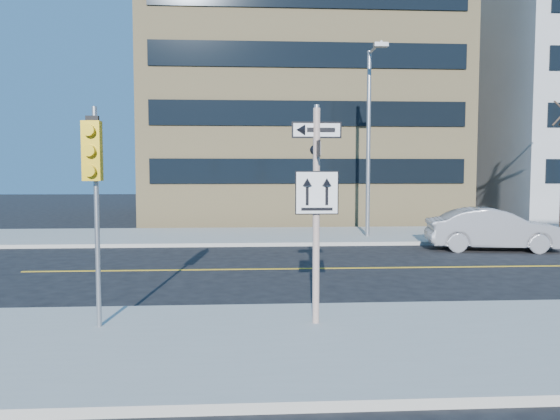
{
  "coord_description": "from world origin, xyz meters",
  "views": [
    {
      "loc": [
        -1.29,
        -12.52,
        3.0
      ],
      "look_at": [
        -0.28,
        4.0,
        1.82
      ],
      "focal_mm": 35.0,
      "sensor_mm": 36.0,
      "label": 1
    }
  ],
  "objects": [
    {
      "name": "parked_car_b",
      "position": [
        8.02,
        7.43,
        0.8
      ],
      "size": [
        2.47,
        5.09,
        1.61
      ],
      "primitive_type": "imported",
      "rotation": [
        0.0,
        0.0,
        1.41
      ],
      "color": "gray",
      "rests_on": "ground"
    },
    {
      "name": "sign_pole",
      "position": [
        0.0,
        -2.51,
        2.44
      ],
      "size": [
        0.92,
        0.92,
        4.06
      ],
      "color": "white",
      "rests_on": "near_sidewalk"
    },
    {
      "name": "traffic_signal",
      "position": [
        -4.0,
        -2.66,
        3.03
      ],
      "size": [
        0.32,
        0.45,
        4.0
      ],
      "color": "gray",
      "rests_on": "near_sidewalk"
    },
    {
      "name": "ground",
      "position": [
        0.0,
        0.0,
        0.0
      ],
      "size": [
        120.0,
        120.0,
        0.0
      ],
      "primitive_type": "plane",
      "color": "black",
      "rests_on": "ground"
    },
    {
      "name": "building_brick",
      "position": [
        2.0,
        25.0,
        9.0
      ],
      "size": [
        18.0,
        18.0,
        18.0
      ],
      "primitive_type": "cube",
      "color": "tan",
      "rests_on": "ground"
    },
    {
      "name": "streetlight_a",
      "position": [
        4.0,
        10.76,
        4.76
      ],
      "size": [
        0.55,
        2.25,
        8.0
      ],
      "color": "gray",
      "rests_on": "far_sidewalk"
    }
  ]
}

